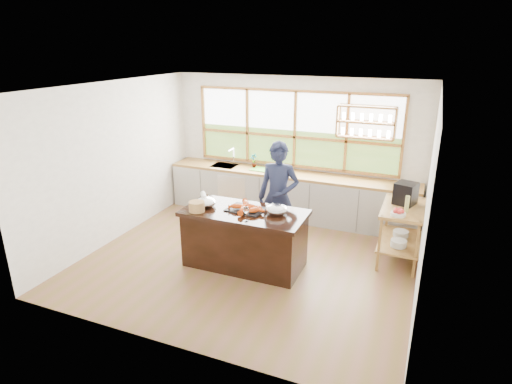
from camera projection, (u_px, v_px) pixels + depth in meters
The scene contains 18 objects.
ground_plane at pixel (250, 259), 6.86m from camera, with size 5.00×5.00×0.00m, color brown.
room_shell at pixel (264, 146), 6.72m from camera, with size 5.02×4.52×2.71m.
back_counter at pixel (288, 194), 8.41m from camera, with size 4.90×0.63×0.90m.
right_shelf_unit at pixel (401, 225), 6.65m from camera, with size 0.62×1.10×0.90m.
island at pixel (245, 238), 6.54m from camera, with size 1.85×0.90×0.90m.
cook at pixel (278, 198), 6.89m from camera, with size 0.67×0.44×1.84m, color #191E37.
potted_plant at pixel (254, 161), 8.54m from camera, with size 0.16×0.11×0.30m, color slate.
cutting_board at pixel (261, 169), 8.47m from camera, with size 0.40×0.30×0.01m, color #54AF31.
espresso_machine at pixel (406, 193), 6.64m from camera, with size 0.30×0.32×0.34m, color black.
wine_bottle at pixel (407, 204), 6.31m from camera, with size 0.06×0.06×0.25m, color #A1AB58.
fruit_bowl at pixel (398, 213), 6.21m from camera, with size 0.22×0.22×0.11m.
slate_board at pixel (246, 209), 6.43m from camera, with size 0.55×0.40×0.02m, color black.
lobster_pile at pixel (246, 207), 6.38m from camera, with size 0.52×0.48×0.08m.
mixing_bowl_left at pixel (206, 202), 6.56m from camera, with size 0.32×0.32×0.15m, color silver.
mixing_bowl_right at pixel (277, 209), 6.27m from camera, with size 0.33×0.33×0.16m, color silver.
wine_glass at pixel (246, 210), 5.99m from camera, with size 0.08×0.08×0.22m.
wicker_basket at pixel (197, 206), 6.37m from camera, with size 0.24×0.24×0.15m, color #B57D4D.
parchment_roll at pixel (204, 196), 6.89m from camera, with size 0.08×0.08×0.30m, color silver.
Camera 1 is at (2.43, -5.62, 3.29)m, focal length 30.00 mm.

